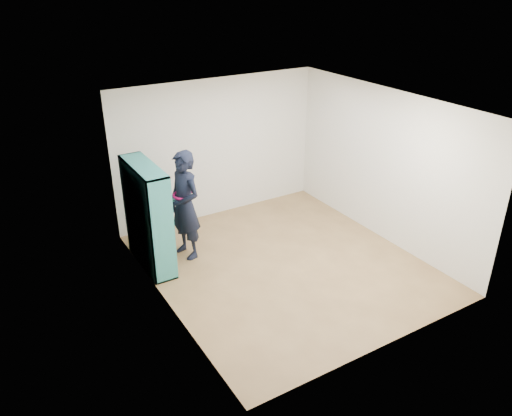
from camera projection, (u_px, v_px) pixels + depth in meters
floor at (284, 264)px, 8.04m from camera, size 4.50×4.50×0.00m
ceiling at (289, 105)px, 6.92m from camera, size 4.50×4.50×0.00m
wall_left at (160, 222)px, 6.55m from camera, size 0.02×4.50×2.60m
wall_right at (385, 166)px, 8.41m from camera, size 0.02×4.50×2.60m
wall_back at (218, 149)px, 9.22m from camera, size 4.00×0.02×2.60m
wall_front at (396, 258)px, 5.74m from camera, size 4.00×0.02×2.60m
bookshelf at (146, 218)px, 7.71m from camera, size 0.37×1.26×1.69m
person at (185, 205)px, 7.94m from camera, size 0.57×0.74×1.80m
smartphone at (174, 199)px, 7.86m from camera, size 0.03×0.10×0.12m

